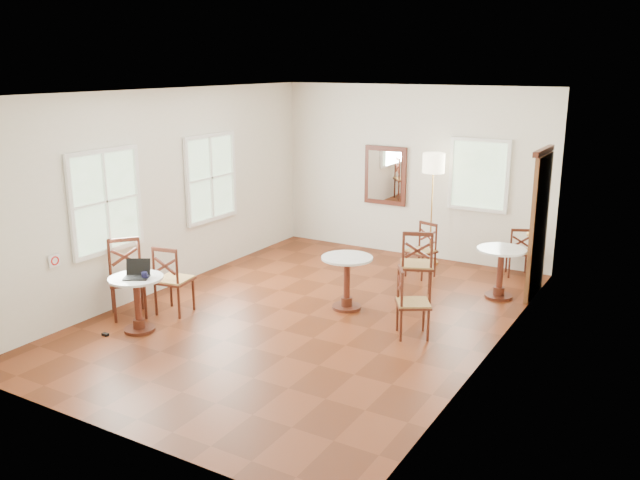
{
  "coord_description": "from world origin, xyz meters",
  "views": [
    {
      "loc": [
        4.47,
        -7.3,
        3.36
      ],
      "look_at": [
        0.0,
        0.3,
        1.0
      ],
      "focal_mm": 37.3,
      "sensor_mm": 36.0,
      "label": 1
    }
  ],
  "objects_px": {
    "floor_lamp": "(433,171)",
    "water_glass": "(138,272)",
    "power_adapter": "(105,334)",
    "chair_mid_b": "(411,303)",
    "cafe_table_mid": "(347,277)",
    "cafe_table_back": "(500,267)",
    "chair_back_b": "(422,250)",
    "cafe_table_near": "(137,298)",
    "navy_mug": "(145,275)",
    "mouse": "(135,276)",
    "chair_near_b": "(127,279)",
    "chair_mid_a": "(417,265)",
    "chair_back_a": "(519,252)",
    "chair_near_a": "(173,280)",
    "laptop": "(137,273)"
  },
  "relations": [
    {
      "from": "chair_near_b",
      "to": "laptop",
      "type": "relative_size",
      "value": 2.68
    },
    {
      "from": "chair_mid_a",
      "to": "chair_back_a",
      "type": "bearing_deg",
      "value": -140.89
    },
    {
      "from": "navy_mug",
      "to": "mouse",
      "type": "bearing_deg",
      "value": -173.29
    },
    {
      "from": "chair_near_a",
      "to": "mouse",
      "type": "distance_m",
      "value": 0.76
    },
    {
      "from": "chair_mid_a",
      "to": "water_glass",
      "type": "height_order",
      "value": "chair_mid_a"
    },
    {
      "from": "chair_mid_b",
      "to": "cafe_table_mid",
      "type": "bearing_deg",
      "value": 37.32
    },
    {
      "from": "chair_mid_a",
      "to": "chair_back_b",
      "type": "bearing_deg",
      "value": -94.52
    },
    {
      "from": "cafe_table_mid",
      "to": "chair_back_b",
      "type": "height_order",
      "value": "chair_back_b"
    },
    {
      "from": "chair_mid_b",
      "to": "laptop",
      "type": "distance_m",
      "value": 3.48
    },
    {
      "from": "chair_back_b",
      "to": "floor_lamp",
      "type": "relative_size",
      "value": 0.46
    },
    {
      "from": "chair_near_b",
      "to": "chair_mid_a",
      "type": "relative_size",
      "value": 1.0
    },
    {
      "from": "chair_mid_a",
      "to": "chair_near_b",
      "type": "bearing_deg",
      "value": 16.86
    },
    {
      "from": "chair_mid_a",
      "to": "chair_back_b",
      "type": "height_order",
      "value": "chair_mid_a"
    },
    {
      "from": "chair_mid_b",
      "to": "chair_near_a",
      "type": "bearing_deg",
      "value": 74.9
    },
    {
      "from": "mouse",
      "to": "water_glass",
      "type": "distance_m",
      "value": 0.09
    },
    {
      "from": "chair_back_b",
      "to": "navy_mug",
      "type": "height_order",
      "value": "chair_back_b"
    },
    {
      "from": "floor_lamp",
      "to": "water_glass",
      "type": "xyz_separation_m",
      "value": [
        -2.16,
        -4.66,
        -0.84
      ]
    },
    {
      "from": "chair_near_a",
      "to": "laptop",
      "type": "height_order",
      "value": "chair_near_a"
    },
    {
      "from": "cafe_table_back",
      "to": "laptop",
      "type": "xyz_separation_m",
      "value": [
        -3.63,
        -3.6,
        0.32
      ]
    },
    {
      "from": "cafe_table_back",
      "to": "chair_back_a",
      "type": "height_order",
      "value": "chair_back_a"
    },
    {
      "from": "laptop",
      "to": "chair_back_b",
      "type": "bearing_deg",
      "value": 29.65
    },
    {
      "from": "chair_near_a",
      "to": "cafe_table_back",
      "type": "bearing_deg",
      "value": -151.06
    },
    {
      "from": "cafe_table_mid",
      "to": "navy_mug",
      "type": "xyz_separation_m",
      "value": [
        -1.78,
        -2.06,
        0.3
      ]
    },
    {
      "from": "chair_near_b",
      "to": "chair_mid_a",
      "type": "distance_m",
      "value": 4.07
    },
    {
      "from": "chair_near_a",
      "to": "floor_lamp",
      "type": "distance_m",
      "value": 4.71
    },
    {
      "from": "cafe_table_mid",
      "to": "chair_near_a",
      "type": "bearing_deg",
      "value": -145.25
    },
    {
      "from": "cafe_table_mid",
      "to": "floor_lamp",
      "type": "distance_m",
      "value": 2.9
    },
    {
      "from": "chair_near_a",
      "to": "chair_back_b",
      "type": "relative_size",
      "value": 1.11
    },
    {
      "from": "chair_near_b",
      "to": "navy_mug",
      "type": "height_order",
      "value": "chair_near_b"
    },
    {
      "from": "cafe_table_near",
      "to": "chair_mid_a",
      "type": "xyz_separation_m",
      "value": [
        2.62,
        2.93,
        0.07
      ]
    },
    {
      "from": "cafe_table_mid",
      "to": "cafe_table_back",
      "type": "xyz_separation_m",
      "value": [
        1.72,
        1.54,
        -0.0
      ]
    },
    {
      "from": "chair_mid_a",
      "to": "mouse",
      "type": "height_order",
      "value": "chair_mid_a"
    },
    {
      "from": "chair_mid_a",
      "to": "chair_mid_b",
      "type": "height_order",
      "value": "chair_mid_a"
    },
    {
      "from": "chair_mid_b",
      "to": "chair_back_a",
      "type": "bearing_deg",
      "value": -40.97
    },
    {
      "from": "chair_back_b",
      "to": "mouse",
      "type": "distance_m",
      "value": 4.6
    },
    {
      "from": "cafe_table_near",
      "to": "chair_mid_b",
      "type": "distance_m",
      "value": 3.49
    },
    {
      "from": "cafe_table_mid",
      "to": "chair_mid_b",
      "type": "distance_m",
      "value": 1.25
    },
    {
      "from": "chair_back_a",
      "to": "mouse",
      "type": "height_order",
      "value": "chair_back_a"
    },
    {
      "from": "power_adapter",
      "to": "chair_mid_b",
      "type": "bearing_deg",
      "value": 30.5
    },
    {
      "from": "chair_back_a",
      "to": "navy_mug",
      "type": "height_order",
      "value": "chair_back_a"
    },
    {
      "from": "cafe_table_near",
      "to": "chair_near_a",
      "type": "relative_size",
      "value": 0.75
    },
    {
      "from": "chair_back_b",
      "to": "chair_near_a",
      "type": "bearing_deg",
      "value": -108.89
    },
    {
      "from": "chair_back_b",
      "to": "cafe_table_mid",
      "type": "bearing_deg",
      "value": -83.92
    },
    {
      "from": "chair_near_b",
      "to": "mouse",
      "type": "xyz_separation_m",
      "value": [
        0.53,
        -0.34,
        0.22
      ]
    },
    {
      "from": "water_glass",
      "to": "power_adapter",
      "type": "bearing_deg",
      "value": -117.83
    },
    {
      "from": "chair_back_b",
      "to": "navy_mug",
      "type": "bearing_deg",
      "value": -101.76
    },
    {
      "from": "chair_mid_b",
      "to": "navy_mug",
      "type": "relative_size",
      "value": 8.31
    },
    {
      "from": "chair_near_b",
      "to": "power_adapter",
      "type": "distance_m",
      "value": 0.89
    },
    {
      "from": "cafe_table_back",
      "to": "chair_mid_b",
      "type": "bearing_deg",
      "value": -105.8
    },
    {
      "from": "chair_near_a",
      "to": "water_glass",
      "type": "height_order",
      "value": "chair_near_a"
    }
  ]
}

